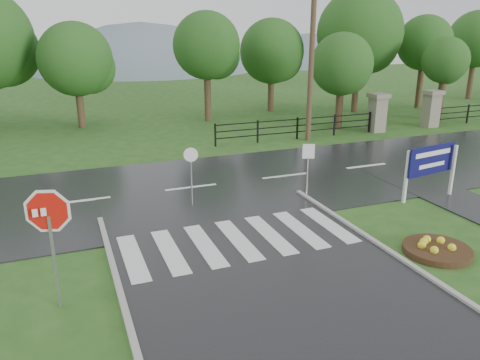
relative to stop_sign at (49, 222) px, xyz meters
name	(u,v)px	position (x,y,z in m)	size (l,w,h in m)	color
ground	(332,346)	(4.84, -3.34, -2.01)	(120.00, 120.00, 0.00)	#29551C
main_road	(191,188)	(4.84, 6.66, -2.01)	(90.00, 8.00, 0.04)	black
crosswalk	(238,239)	(4.84, 1.66, -1.95)	(6.50, 2.80, 0.02)	silver
pillar_west	(377,112)	(17.84, 12.66, -0.83)	(1.00, 1.00, 2.24)	gray
pillar_east	(431,108)	(21.84, 12.66, -0.83)	(1.00, 1.00, 2.24)	gray
fence_west	(297,126)	(12.59, 12.66, -1.28)	(9.58, 0.08, 1.20)	black
hills	(120,173)	(8.33, 61.66, -17.54)	(102.00, 48.00, 48.00)	slate
treeline	(148,122)	(5.84, 20.66, -2.01)	(83.20, 5.20, 10.00)	#1D4C17
stop_sign	(49,222)	(0.00, 0.00, 0.00)	(1.24, 0.39, 2.91)	#939399
estate_billboard	(432,162)	(12.41, 2.45, -0.64)	(2.25, 0.42, 1.98)	silver
flower_bed	(437,249)	(9.60, -1.01, -1.87)	(1.81, 1.81, 0.36)	#332111
reg_sign_small	(308,159)	(8.54, 4.31, -0.61)	(0.42, 0.16, 1.95)	#939399
reg_sign_round	(191,169)	(4.37, 4.82, -0.68)	(0.47, 0.15, 2.08)	#939399
utility_pole_east	(311,60)	(12.99, 12.16, 2.26)	(1.47, 0.44, 8.39)	#473523
entrance_tree_left	(342,65)	(16.19, 14.16, 1.80)	(3.63, 3.63, 5.65)	#3D2B1C
entrance_tree_right	(446,61)	(23.96, 14.16, 1.82)	(2.94, 2.94, 5.35)	#3D2B1C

